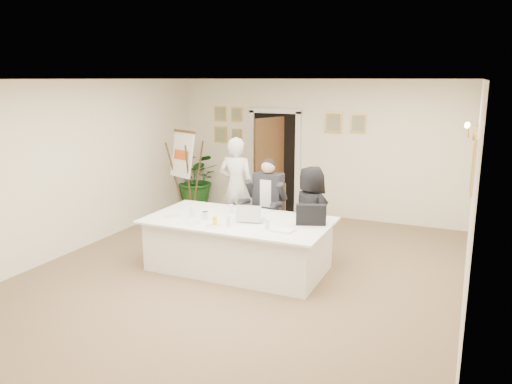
{
  "coord_description": "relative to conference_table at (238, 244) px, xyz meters",
  "views": [
    {
      "loc": [
        2.96,
        -6.31,
        2.81
      ],
      "look_at": [
        -0.08,
        0.6,
        1.09
      ],
      "focal_mm": 35.0,
      "sensor_mm": 36.0,
      "label": 1
    }
  ],
  "objects": [
    {
      "name": "ceiling",
      "position": [
        0.14,
        -0.08,
        2.41
      ],
      "size": [
        6.0,
        7.0,
        0.02
      ],
      "primitive_type": "cube",
      "color": "white",
      "rests_on": "wall_back"
    },
    {
      "name": "laptop_bag",
      "position": [
        1.07,
        0.16,
        0.53
      ],
      "size": [
        0.44,
        0.25,
        0.3
      ],
      "primitive_type": "cube",
      "rotation": [
        0.0,
        0.0,
        0.35
      ],
      "color": "black",
      "rests_on": "conference_table"
    },
    {
      "name": "laptop",
      "position": [
        0.22,
        0.01,
        0.52
      ],
      "size": [
        0.44,
        0.45,
        0.28
      ],
      "primitive_type": null,
      "rotation": [
        0.0,
        0.0,
        0.22
      ],
      "color": "#B7BABC",
      "rests_on": "conference_table"
    },
    {
      "name": "plate_mid",
      "position": [
        -0.49,
        -0.45,
        0.39
      ],
      "size": [
        0.26,
        0.26,
        0.01
      ],
      "primitive_type": "cylinder",
      "rotation": [
        0.0,
        0.0,
        0.31
      ],
      "color": "white",
      "rests_on": "conference_table"
    },
    {
      "name": "glass_d",
      "position": [
        -0.24,
        0.26,
        0.45
      ],
      "size": [
        0.07,
        0.07,
        0.14
      ],
      "primitive_type": "cylinder",
      "rotation": [
        0.0,
        0.0,
        -0.25
      ],
      "color": "silver",
      "rests_on": "conference_table"
    },
    {
      "name": "pictures_back_wall",
      "position": [
        -0.66,
        3.39,
        1.46
      ],
      "size": [
        3.4,
        0.06,
        0.8
      ],
      "primitive_type": null,
      "color": "gold",
      "rests_on": "wall_back"
    },
    {
      "name": "seated_man",
      "position": [
        -0.01,
        1.14,
        0.37
      ],
      "size": [
        0.66,
        0.71,
        1.53
      ],
      "primitive_type": null,
      "rotation": [
        0.0,
        0.0,
        -0.01
      ],
      "color": "black",
      "rests_on": "floor"
    },
    {
      "name": "standing_woman",
      "position": [
        0.86,
        0.82,
        0.36
      ],
      "size": [
        0.87,
        0.81,
        1.5
      ],
      "primitive_type": "imported",
      "rotation": [
        0.0,
        0.0,
        2.55
      ],
      "color": "black",
      "rests_on": "floor"
    },
    {
      "name": "glass_a",
      "position": [
        -0.7,
        -0.16,
        0.45
      ],
      "size": [
        0.07,
        0.07,
        0.14
      ],
      "primitive_type": "cylinder",
      "rotation": [
        0.0,
        0.0,
        0.03
      ],
      "color": "silver",
      "rests_on": "conference_table"
    },
    {
      "name": "standing_man",
      "position": [
        -0.77,
        1.52,
        0.51
      ],
      "size": [
        0.68,
        0.48,
        1.8
      ],
      "primitive_type": "imported",
      "rotation": [
        0.0,
        0.0,
        3.21
      ],
      "color": "silver",
      "rests_on": "floor"
    },
    {
      "name": "plate_near",
      "position": [
        -0.15,
        -0.46,
        0.39
      ],
      "size": [
        0.25,
        0.25,
        0.01
      ],
      "primitive_type": "cylinder",
      "rotation": [
        0.0,
        0.0,
        -0.05
      ],
      "color": "white",
      "rests_on": "conference_table"
    },
    {
      "name": "wall_right",
      "position": [
        3.14,
        -0.08,
        1.01
      ],
      "size": [
        0.1,
        7.0,
        2.8
      ],
      "primitive_type": "cube",
      "color": "white",
      "rests_on": "floor"
    },
    {
      "name": "doorway",
      "position": [
        -0.74,
        3.24,
        0.65
      ],
      "size": [
        1.14,
        0.86,
        2.2
      ],
      "color": "black",
      "rests_on": "floor"
    },
    {
      "name": "potted_palm",
      "position": [
        -2.51,
        3.11,
        0.22
      ],
      "size": [
        1.24,
        1.12,
        1.22
      ],
      "primitive_type": "imported",
      "rotation": [
        0.0,
        0.0,
        0.16
      ],
      "color": "#1B511B",
      "rests_on": "floor"
    },
    {
      "name": "pictures_right_wall",
      "position": [
        3.11,
        1.12,
        1.36
      ],
      "size": [
        0.06,
        2.2,
        0.8
      ],
      "primitive_type": null,
      "color": "gold",
      "rests_on": "wall_right"
    },
    {
      "name": "floor",
      "position": [
        0.14,
        -0.08,
        -0.39
      ],
      "size": [
        7.0,
        7.0,
        0.0
      ],
      "primitive_type": "plane",
      "color": "brown",
      "rests_on": "ground"
    },
    {
      "name": "paper_stack",
      "position": [
        0.8,
        -0.28,
        0.4
      ],
      "size": [
        0.33,
        0.24,
        0.03
      ],
      "primitive_type": "cube",
      "rotation": [
        0.0,
        0.0,
        -0.08
      ],
      "color": "white",
      "rests_on": "conference_table"
    },
    {
      "name": "conference_table",
      "position": [
        0.0,
        0.0,
        0.0
      ],
      "size": [
        2.72,
        1.45,
        0.78
      ],
      "color": "white",
      "rests_on": "floor"
    },
    {
      "name": "glass_b",
      "position": [
        0.03,
        -0.38,
        0.45
      ],
      "size": [
        0.07,
        0.07,
        0.14
      ],
      "primitive_type": "cylinder",
      "rotation": [
        0.0,
        0.0,
        -0.27
      ],
      "color": "silver",
      "rests_on": "conference_table"
    },
    {
      "name": "wall_sconce",
      "position": [
        3.04,
        1.12,
        1.71
      ],
      "size": [
        0.2,
        0.3,
        0.24
      ],
      "primitive_type": null,
      "color": "#AF7738",
      "rests_on": "wall_right"
    },
    {
      "name": "wall_front",
      "position": [
        0.14,
        -3.58,
        1.01
      ],
      "size": [
        6.0,
        0.1,
        2.8
      ],
      "primitive_type": "cube",
      "color": "white",
      "rests_on": "floor"
    },
    {
      "name": "glass_c",
      "position": [
        0.58,
        -0.29,
        0.45
      ],
      "size": [
        0.07,
        0.07,
        0.14
      ],
      "primitive_type": "cylinder",
      "rotation": [
        0.0,
        0.0,
        0.18
      ],
      "color": "silver",
      "rests_on": "conference_table"
    },
    {
      "name": "wall_left",
      "position": [
        -2.86,
        -0.08,
        1.01
      ],
      "size": [
        0.1,
        7.0,
        2.8
      ],
      "primitive_type": "cube",
      "color": "white",
      "rests_on": "floor"
    },
    {
      "name": "steel_jug",
      "position": [
        -0.46,
        -0.18,
        0.44
      ],
      "size": [
        0.1,
        0.1,
        0.11
      ],
      "primitive_type": "cylinder",
      "rotation": [
        0.0,
        0.0,
        0.07
      ],
      "color": "silver",
      "rests_on": "conference_table"
    },
    {
      "name": "flip_chart",
      "position": [
        -2.07,
        1.96,
        0.43
      ],
      "size": [
        0.64,
        0.5,
        1.79
      ],
      "color": "#3A1F12",
      "rests_on": "floor"
    },
    {
      "name": "plate_left",
      "position": [
        -0.97,
        -0.27,
        0.39
      ],
      "size": [
        0.22,
        0.22,
        0.01
      ],
      "primitive_type": "cylinder",
      "rotation": [
        0.0,
        0.0,
        -0.04
      ],
      "color": "white",
      "rests_on": "conference_table"
    },
    {
      "name": "wall_back",
      "position": [
        0.14,
        3.42,
        1.01
      ],
      "size": [
        6.0,
        0.1,
        2.8
      ],
      "primitive_type": "cube",
      "color": "white",
      "rests_on": "floor"
    },
    {
      "name": "oj_glass",
      "position": [
        -0.16,
        -0.43,
        0.45
      ],
      "size": [
        0.08,
        0.08,
        0.13
      ],
      "primitive_type": "cylinder",
      "rotation": [
        0.0,
        0.0,
        -0.27
      ],
      "color": "yellow",
      "rests_on": "conference_table"
    }
  ]
}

